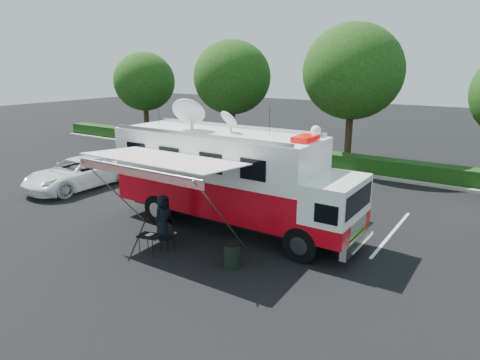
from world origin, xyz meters
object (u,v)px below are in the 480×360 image
(command_truck, at_px, (231,177))
(white_suv, at_px, (79,188))
(folding_table, at_px, (150,236))
(trash_bin, at_px, (232,255))

(command_truck, relative_size, white_suv, 1.80)
(folding_table, bearing_deg, trash_bin, 13.25)
(trash_bin, bearing_deg, folding_table, -166.75)
(command_truck, bearing_deg, white_suv, 178.62)
(white_suv, height_order, trash_bin, trash_bin)
(command_truck, xyz_separation_m, trash_bin, (2.00, -2.84, -1.67))
(white_suv, bearing_deg, trash_bin, -14.21)
(command_truck, bearing_deg, folding_table, -105.75)
(folding_table, bearing_deg, white_suv, 157.44)
(command_truck, distance_m, folding_table, 3.97)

